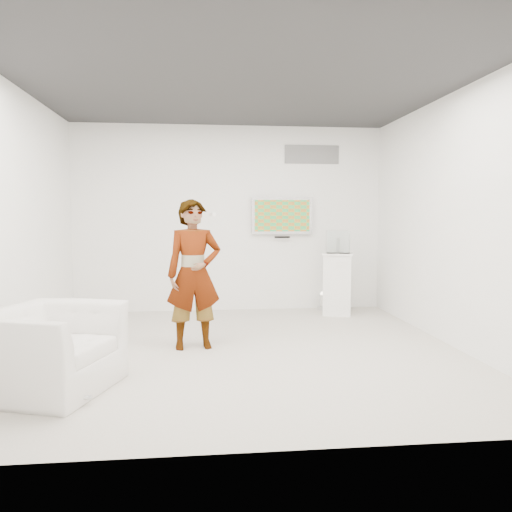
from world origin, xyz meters
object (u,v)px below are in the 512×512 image
floor_uplight (323,301)px  person (194,274)px  armchair (49,350)px  pedestal (337,284)px  tv (282,216)px

floor_uplight → person: bearing=-133.6°
armchair → pedestal: pedestal is taller
armchair → floor_uplight: bearing=-25.2°
pedestal → floor_uplight: pedestal is taller
person → armchair: 1.88m
person → pedestal: bearing=30.2°
armchair → pedestal: (3.46, 3.08, 0.12)m
tv → floor_uplight: tv is taller
tv → pedestal: tv is taller
armchair → pedestal: 4.63m
person → floor_uplight: person is taller
floor_uplight → tv: bearing=171.3°
tv → person: bearing=-121.5°
person → armchair: bearing=-142.6°
floor_uplight → armchair: bearing=-133.7°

